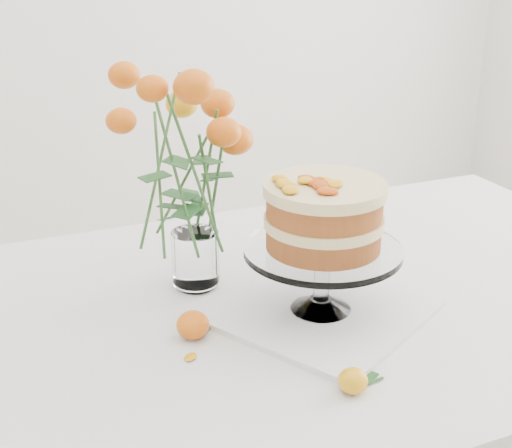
{
  "coord_description": "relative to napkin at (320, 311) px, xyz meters",
  "views": [
    {
      "loc": [
        -0.57,
        -1.04,
        1.37
      ],
      "look_at": [
        -0.13,
        0.02,
        0.9
      ],
      "focal_mm": 50.0,
      "sensor_mm": 36.0,
      "label": 1
    }
  ],
  "objects": [
    {
      "name": "stray_petal_c",
      "position": [
        0.07,
        -0.11,
        -0.0
      ],
      "size": [
        0.03,
        0.02,
        0.0
      ],
      "primitive_type": "ellipsoid",
      "color": "orange",
      "rests_on": "table"
    },
    {
      "name": "stray_petal_e",
      "position": [
        -0.25,
        -0.05,
        -0.0
      ],
      "size": [
        0.03,
        0.02,
        0.0
      ],
      "primitive_type": "ellipsoid",
      "color": "orange",
      "rests_on": "table"
    },
    {
      "name": "stray_petal_d",
      "position": [
        -0.21,
        0.02,
        -0.0
      ],
      "size": [
        0.03,
        0.02,
        0.0
      ],
      "primitive_type": "ellipsoid",
      "color": "orange",
      "rests_on": "table"
    },
    {
      "name": "loose_rose_near",
      "position": [
        -0.06,
        -0.22,
        0.01
      ],
      "size": [
        0.08,
        0.04,
        0.04
      ],
      "rotation": [
        0.0,
        0.0,
        0.14
      ],
      "color": "orange",
      "rests_on": "table"
    },
    {
      "name": "napkin",
      "position": [
        0.0,
        0.0,
        0.0
      ],
      "size": [
        0.44,
        0.44,
        0.01
      ],
      "primitive_type": "cube",
      "rotation": [
        0.0,
        0.0,
        0.51
      ],
      "color": "white",
      "rests_on": "table"
    },
    {
      "name": "stray_petal_a",
      "position": [
        -0.07,
        -0.03,
        -0.0
      ],
      "size": [
        0.03,
        0.02,
        0.0
      ],
      "primitive_type": "ellipsoid",
      "color": "orange",
      "rests_on": "table"
    },
    {
      "name": "cake_stand",
      "position": [
        -0.0,
        -0.0,
        0.17
      ],
      "size": [
        0.27,
        0.27,
        0.24
      ],
      "rotation": [
        0.0,
        0.0,
        -0.44
      ],
      "color": "white",
      "rests_on": "napkin"
    },
    {
      "name": "table",
      "position": [
        0.05,
        0.07,
        -0.09
      ],
      "size": [
        1.43,
        0.93,
        0.76
      ],
      "color": "tan",
      "rests_on": "ground"
    },
    {
      "name": "loose_rose_far",
      "position": [
        -0.23,
        0.01,
        0.02
      ],
      "size": [
        0.09,
        0.05,
        0.05
      ],
      "rotation": [
        0.0,
        0.0,
        0.33
      ],
      "color": "#E94F0B",
      "rests_on": "table"
    },
    {
      "name": "stray_petal_b",
      "position": [
        0.03,
        -0.07,
        -0.0
      ],
      "size": [
        0.03,
        0.02,
        0.0
      ],
      "primitive_type": "ellipsoid",
      "color": "orange",
      "rests_on": "table"
    },
    {
      "name": "rose_vase",
      "position": [
        -0.17,
        0.18,
        0.25
      ],
      "size": [
        0.33,
        0.33,
        0.44
      ],
      "rotation": [
        0.0,
        0.0,
        -0.19
      ],
      "color": "white",
      "rests_on": "table"
    }
  ]
}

